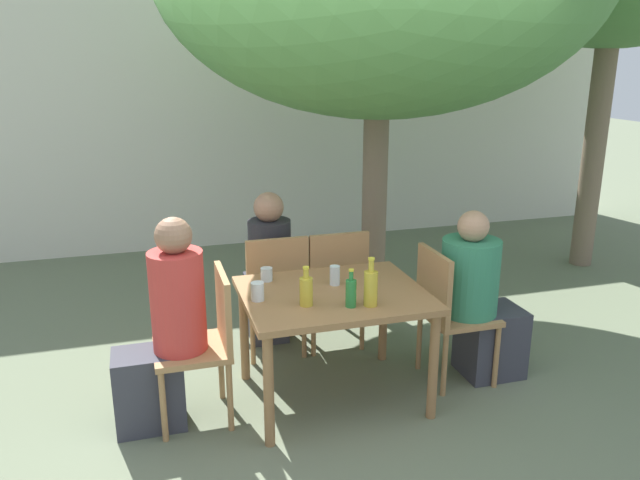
{
  "coord_description": "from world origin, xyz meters",
  "views": [
    {
      "loc": [
        -1.1,
        -3.44,
        2.14
      ],
      "look_at": [
        0.0,
        0.3,
        0.98
      ],
      "focal_mm": 35.0,
      "sensor_mm": 36.0,
      "label": 1
    }
  ],
  "objects_px": {
    "oil_cruet_1": "(371,287)",
    "dining_table_front": "(334,305)",
    "person_seated_0": "(165,336)",
    "drinking_glass_0": "(335,275)",
    "patio_chair_1": "(448,307)",
    "patio_chair_0": "(206,337)",
    "patio_chair_2": "(275,287)",
    "green_bottle_0": "(351,292)",
    "drinking_glass_1": "(267,274)",
    "oil_cruet_2": "(306,290)",
    "person_seated_1": "(479,303)",
    "drinking_glass_2": "(257,291)",
    "patio_chair_3": "(334,281)",
    "person_seated_2": "(268,276)"
  },
  "relations": [
    {
      "from": "oil_cruet_1",
      "to": "dining_table_front",
      "type": "bearing_deg",
      "value": 117.63
    },
    {
      "from": "person_seated_0",
      "to": "drinking_glass_0",
      "type": "xyz_separation_m",
      "value": [
        1.08,
        0.12,
        0.22
      ]
    },
    {
      "from": "patio_chair_1",
      "to": "person_seated_0",
      "type": "xyz_separation_m",
      "value": [
        -1.83,
        -0.0,
        0.04
      ]
    },
    {
      "from": "patio_chair_0",
      "to": "patio_chair_2",
      "type": "distance_m",
      "value": 0.9
    },
    {
      "from": "patio_chair_0",
      "to": "green_bottle_0",
      "type": "distance_m",
      "value": 0.91
    },
    {
      "from": "green_bottle_0",
      "to": "drinking_glass_1",
      "type": "xyz_separation_m",
      "value": [
        -0.38,
        0.57,
        -0.05
      ]
    },
    {
      "from": "oil_cruet_2",
      "to": "drinking_glass_1",
      "type": "height_order",
      "value": "oil_cruet_2"
    },
    {
      "from": "patio_chair_2",
      "to": "person_seated_1",
      "type": "height_order",
      "value": "person_seated_1"
    },
    {
      "from": "patio_chair_1",
      "to": "drinking_glass_2",
      "type": "relative_size",
      "value": 8.3
    },
    {
      "from": "patio_chair_1",
      "to": "drinking_glass_2",
      "type": "distance_m",
      "value": 1.3
    },
    {
      "from": "patio_chair_0",
      "to": "person_seated_0",
      "type": "bearing_deg",
      "value": -90.0
    },
    {
      "from": "oil_cruet_1",
      "to": "patio_chair_3",
      "type": "bearing_deg",
      "value": 84.91
    },
    {
      "from": "person_seated_2",
      "to": "drinking_glass_0",
      "type": "bearing_deg",
      "value": 108.41
    },
    {
      "from": "drinking_glass_0",
      "to": "drinking_glass_1",
      "type": "relative_size",
      "value": 1.44
    },
    {
      "from": "patio_chair_0",
      "to": "drinking_glass_0",
      "type": "height_order",
      "value": "patio_chair_0"
    },
    {
      "from": "patio_chair_0",
      "to": "patio_chair_2",
      "type": "relative_size",
      "value": 1.0
    },
    {
      "from": "oil_cruet_2",
      "to": "oil_cruet_1",
      "type": "bearing_deg",
      "value": -16.94
    },
    {
      "from": "dining_table_front",
      "to": "oil_cruet_2",
      "type": "relative_size",
      "value": 4.73
    },
    {
      "from": "oil_cruet_2",
      "to": "drinking_glass_2",
      "type": "relative_size",
      "value": 2.13
    },
    {
      "from": "person_seated_1",
      "to": "drinking_glass_0",
      "type": "relative_size",
      "value": 9.44
    },
    {
      "from": "oil_cruet_1",
      "to": "drinking_glass_2",
      "type": "xyz_separation_m",
      "value": [
        -0.62,
        0.27,
        -0.06
      ]
    },
    {
      "from": "dining_table_front",
      "to": "oil_cruet_1",
      "type": "distance_m",
      "value": 0.37
    },
    {
      "from": "oil_cruet_1",
      "to": "drinking_glass_0",
      "type": "distance_m",
      "value": 0.4
    },
    {
      "from": "patio_chair_2",
      "to": "oil_cruet_2",
      "type": "distance_m",
      "value": 0.9
    },
    {
      "from": "patio_chair_2",
      "to": "oil_cruet_1",
      "type": "relative_size",
      "value": 3.16
    },
    {
      "from": "green_bottle_0",
      "to": "oil_cruet_2",
      "type": "relative_size",
      "value": 0.97
    },
    {
      "from": "patio_chair_0",
      "to": "person_seated_0",
      "type": "distance_m",
      "value": 0.24
    },
    {
      "from": "patio_chair_1",
      "to": "patio_chair_3",
      "type": "relative_size",
      "value": 1.0
    },
    {
      "from": "patio_chair_1",
      "to": "drinking_glass_2",
      "type": "xyz_separation_m",
      "value": [
        -1.28,
        0.0,
        0.25
      ]
    },
    {
      "from": "person_seated_0",
      "to": "person_seated_1",
      "type": "relative_size",
      "value": 1.08
    },
    {
      "from": "patio_chair_3",
      "to": "oil_cruet_2",
      "type": "relative_size",
      "value": 3.89
    },
    {
      "from": "patio_chair_0",
      "to": "patio_chair_2",
      "type": "height_order",
      "value": "same"
    },
    {
      "from": "oil_cruet_1",
      "to": "oil_cruet_2",
      "type": "height_order",
      "value": "oil_cruet_1"
    },
    {
      "from": "patio_chair_1",
      "to": "person_seated_2",
      "type": "bearing_deg",
      "value": 47.63
    },
    {
      "from": "dining_table_front",
      "to": "person_seated_1",
      "type": "relative_size",
      "value": 0.95
    },
    {
      "from": "patio_chair_2",
      "to": "green_bottle_0",
      "type": "height_order",
      "value": "green_bottle_0"
    },
    {
      "from": "person_seated_1",
      "to": "person_seated_2",
      "type": "relative_size",
      "value": 0.98
    },
    {
      "from": "patio_chair_0",
      "to": "oil_cruet_2",
      "type": "height_order",
      "value": "oil_cruet_2"
    },
    {
      "from": "patio_chair_1",
      "to": "person_seated_0",
      "type": "bearing_deg",
      "value": 90.0
    },
    {
      "from": "patio_chair_1",
      "to": "drinking_glass_2",
      "type": "height_order",
      "value": "patio_chair_1"
    },
    {
      "from": "dining_table_front",
      "to": "oil_cruet_1",
      "type": "xyz_separation_m",
      "value": [
        0.14,
        -0.27,
        0.2
      ]
    },
    {
      "from": "drinking_glass_1",
      "to": "patio_chair_0",
      "type": "bearing_deg",
      "value": -144.45
    },
    {
      "from": "dining_table_front",
      "to": "patio_chair_2",
      "type": "distance_m",
      "value": 0.74
    },
    {
      "from": "dining_table_front",
      "to": "person_seated_1",
      "type": "bearing_deg",
      "value": -0.0
    },
    {
      "from": "patio_chair_3",
      "to": "drinking_glass_1",
      "type": "height_order",
      "value": "patio_chair_3"
    },
    {
      "from": "dining_table_front",
      "to": "drinking_glass_1",
      "type": "xyz_separation_m",
      "value": [
        -0.36,
        0.31,
        0.13
      ]
    },
    {
      "from": "person_seated_1",
      "to": "oil_cruet_2",
      "type": "distance_m",
      "value": 1.29
    },
    {
      "from": "drinking_glass_0",
      "to": "person_seated_1",
      "type": "bearing_deg",
      "value": -6.89
    },
    {
      "from": "patio_chair_0",
      "to": "oil_cruet_2",
      "type": "relative_size",
      "value": 3.89
    },
    {
      "from": "person_seated_2",
      "to": "patio_chair_1",
      "type": "bearing_deg",
      "value": 137.63
    }
  ]
}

